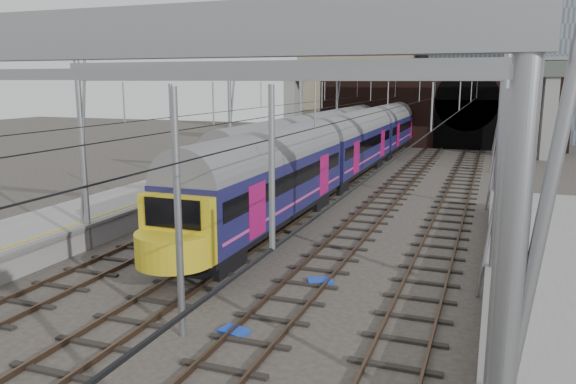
% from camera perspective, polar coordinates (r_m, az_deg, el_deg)
% --- Properties ---
extents(ground, '(160.00, 160.00, 0.00)m').
position_cam_1_polar(ground, '(15.31, -14.64, -16.94)').
color(ground, '#38332D').
rests_on(ground, ground).
extents(tracks, '(14.40, 80.00, 0.22)m').
position_cam_1_polar(tracks, '(28.06, 3.07, -3.49)').
color(tracks, '#4C3828').
rests_on(tracks, ground).
extents(overhead_line, '(16.80, 80.00, 8.00)m').
position_cam_1_polar(overhead_line, '(33.40, 6.55, 10.17)').
color(overhead_line, gray).
rests_on(overhead_line, ground).
extents(retaining_wall, '(28.00, 2.75, 9.00)m').
position_cam_1_polar(retaining_wall, '(63.28, 14.45, 8.32)').
color(retaining_wall, black).
rests_on(retaining_wall, ground).
extents(overbridge, '(28.00, 3.00, 9.25)m').
position_cam_1_polar(overbridge, '(57.50, 12.54, 11.08)').
color(overbridge, gray).
rests_on(overbridge, ground).
extents(city_skyline, '(37.50, 27.50, 60.00)m').
position_cam_1_polar(city_skyline, '(82.20, 17.32, 17.68)').
color(city_skyline, tan).
rests_on(city_skyline, ground).
extents(train_main, '(2.87, 66.43, 4.92)m').
position_cam_1_polar(train_main, '(50.28, 8.79, 5.82)').
color(train_main, black).
rests_on(train_main, ground).
extents(train_second, '(2.63, 60.79, 4.58)m').
position_cam_1_polar(train_second, '(58.52, 6.43, 6.48)').
color(train_second, black).
rests_on(train_second, ground).
extents(equip_cover_b, '(1.07, 0.94, 0.11)m').
position_cam_1_polar(equip_cover_b, '(20.51, 3.29, -9.01)').
color(equip_cover_b, '#193FBE').
rests_on(equip_cover_b, ground).
extents(equip_cover_c, '(0.94, 0.77, 0.10)m').
position_cam_1_polar(equip_cover_c, '(16.74, -5.50, -13.87)').
color(equip_cover_c, '#193FBE').
rests_on(equip_cover_c, ground).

